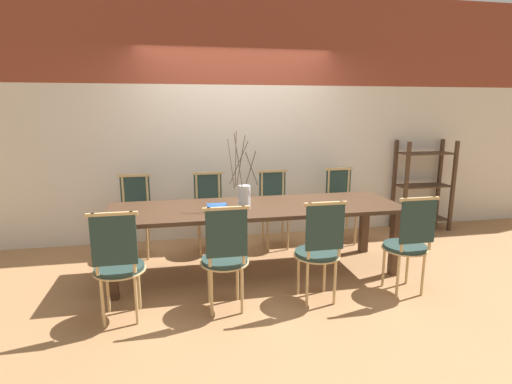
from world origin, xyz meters
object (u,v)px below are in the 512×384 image
object	(u,v)px
chair_near_center	(319,248)
shelving_rack	(423,186)
chair_far_center	(275,207)
vase_centerpiece	(244,195)
book_stack	(217,208)
dining_table	(256,213)

from	to	relation	value
chair_near_center	shelving_rack	size ratio (longest dim) A/B	0.75
chair_far_center	vase_centerpiece	world-z (taller)	vase_centerpiece
chair_near_center	book_stack	distance (m)	1.11
chair_far_center	book_stack	bearing A→B (deg)	47.00
dining_table	vase_centerpiece	world-z (taller)	vase_centerpiece
book_stack	shelving_rack	world-z (taller)	shelving_rack
dining_table	book_stack	world-z (taller)	book_stack
vase_centerpiece	shelving_rack	size ratio (longest dim) A/B	0.60
dining_table	book_stack	xyz separation A→B (m)	(-0.42, -0.10, 0.11)
dining_table	chair_near_center	size ratio (longest dim) A/B	3.15
dining_table	book_stack	bearing A→B (deg)	-167.03
dining_table	chair_near_center	world-z (taller)	chair_near_center
chair_near_center	book_stack	size ratio (longest dim) A/B	4.24
chair_far_center	vase_centerpiece	size ratio (longest dim) A/B	1.24
dining_table	shelving_rack	world-z (taller)	shelving_rack
dining_table	shelving_rack	xyz separation A→B (m)	(2.67, 1.06, -0.01)
chair_near_center	dining_table	bearing A→B (deg)	118.40
dining_table	chair_near_center	distance (m)	0.90
shelving_rack	dining_table	bearing A→B (deg)	-158.37
chair_near_center	book_stack	world-z (taller)	chair_near_center
dining_table	book_stack	distance (m)	0.44
chair_far_center	chair_near_center	bearing A→B (deg)	90.90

